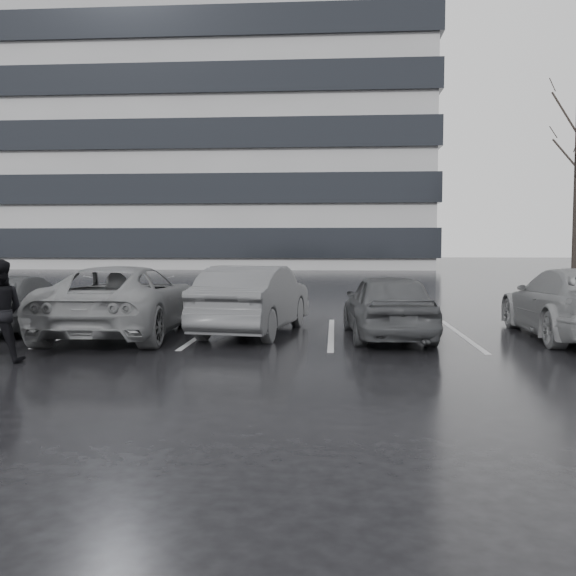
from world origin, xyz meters
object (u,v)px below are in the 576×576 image
(car_west_c, at_px, (19,302))
(car_east, at_px, (575,303))
(car_west_a, at_px, (254,299))
(car_main, at_px, (388,305))
(car_west_b, at_px, (124,300))

(car_west_c, xyz_separation_m, car_east, (12.19, -0.47, 0.11))
(car_west_a, height_order, car_west_c, car_west_a)
(car_main, bearing_deg, car_west_a, -15.48)
(car_west_b, distance_m, car_east, 9.52)
(car_west_a, distance_m, car_west_c, 5.44)
(car_main, height_order, car_west_a, car_west_a)
(car_main, bearing_deg, car_west_c, -8.60)
(car_main, bearing_deg, car_west_b, -4.68)
(car_west_c, bearing_deg, car_west_a, 174.22)
(car_west_a, relative_size, car_east, 0.89)
(car_west_b, height_order, car_east, car_west_b)
(car_west_a, relative_size, car_west_c, 1.05)
(car_main, relative_size, car_west_b, 0.75)
(car_west_a, xyz_separation_m, car_west_c, (-5.44, 0.12, -0.12))
(car_west_b, bearing_deg, car_west_a, -171.75)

